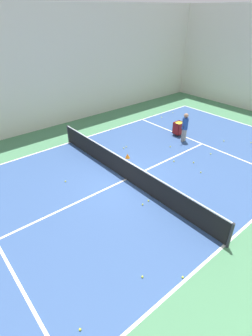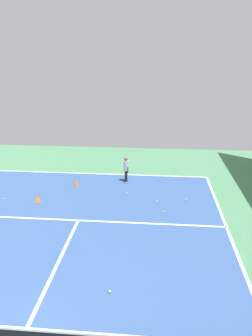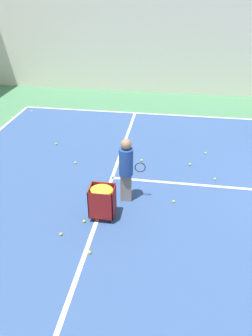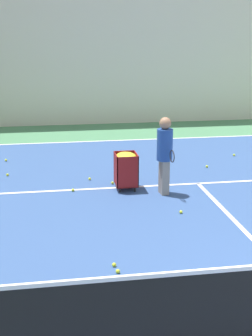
% 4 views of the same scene
% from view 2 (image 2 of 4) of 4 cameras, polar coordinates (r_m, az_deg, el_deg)
% --- Properties ---
extents(line_baseline_near, '(10.84, 0.10, 0.00)m').
position_cam_2_polar(line_baseline_near, '(16.99, -4.49, -1.03)').
color(line_baseline_near, white).
rests_on(line_baseline_near, ground).
extents(line_service_near, '(10.84, 0.10, 0.00)m').
position_cam_2_polar(line_service_near, '(12.50, -8.32, -9.01)').
color(line_service_near, white).
rests_on(line_service_near, ground).
extents(player_near_baseline, '(0.30, 0.58, 1.24)m').
position_cam_2_polar(player_near_baseline, '(15.73, 0.01, 0.08)').
color(player_near_baseline, black).
rests_on(player_near_baseline, ground).
extents(training_cone_0, '(0.26, 0.26, 0.27)m').
position_cam_2_polar(training_cone_0, '(14.28, -15.13, -5.15)').
color(training_cone_0, orange).
rests_on(training_cone_0, ground).
extents(training_cone_2, '(0.23, 0.23, 0.34)m').
position_cam_2_polar(training_cone_2, '(15.53, -8.68, -2.52)').
color(training_cone_2, orange).
rests_on(training_cone_2, ground).
extents(tennis_ball_1, '(0.07, 0.07, 0.07)m').
position_cam_2_polar(tennis_ball_1, '(13.01, 6.67, -7.57)').
color(tennis_ball_1, yellow).
rests_on(tennis_ball_1, ground).
extents(tennis_ball_2, '(0.07, 0.07, 0.07)m').
position_cam_2_polar(tennis_ball_2, '(9.11, -2.84, -20.70)').
color(tennis_ball_2, yellow).
rests_on(tennis_ball_2, ground).
extents(tennis_ball_4, '(0.07, 0.07, 0.07)m').
position_cam_2_polar(tennis_ball_4, '(13.86, 5.36, -5.77)').
color(tennis_ball_4, yellow).
rests_on(tennis_ball_4, ground).
extents(tennis_ball_7, '(0.07, 0.07, 0.07)m').
position_cam_2_polar(tennis_ball_7, '(14.15, 10.46, -5.47)').
color(tennis_ball_7, yellow).
rests_on(tennis_ball_7, ground).
extents(tennis_ball_14, '(0.07, 0.07, 0.07)m').
position_cam_2_polar(tennis_ball_14, '(14.51, 0.22, -4.48)').
color(tennis_ball_14, yellow).
rests_on(tennis_ball_14, ground).
extents(tennis_ball_23, '(0.07, 0.07, 0.07)m').
position_cam_2_polar(tennis_ball_23, '(14.91, -20.38, -5.09)').
color(tennis_ball_23, yellow).
rests_on(tennis_ball_23, ground).
extents(tennis_ball_25, '(0.07, 0.07, 0.07)m').
position_cam_2_polar(tennis_ball_25, '(17.89, -15.26, -0.50)').
color(tennis_ball_25, yellow).
rests_on(tennis_ball_25, ground).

